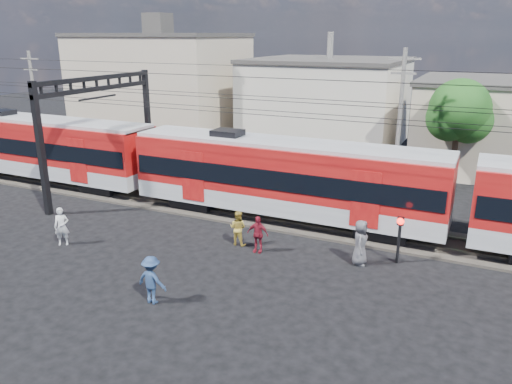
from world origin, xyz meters
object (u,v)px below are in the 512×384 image
pedestrian_a (62,226)px  pedestrian_c (152,280)px  crossing_signal (400,231)px  commuter_train (288,176)px

pedestrian_a → pedestrian_c: pedestrian_c is taller
pedestrian_a → crossing_signal: 14.90m
commuter_train → crossing_signal: 6.66m
pedestrian_c → commuter_train: bearing=-96.0°
commuter_train → pedestrian_a: size_ratio=28.54×
pedestrian_c → crossing_signal: bearing=-134.5°
pedestrian_a → crossing_signal: (14.19, 4.51, 0.55)m
pedestrian_a → pedestrian_c: (6.84, -2.52, 0.01)m
pedestrian_a → commuter_train: bearing=5.3°
commuter_train → crossing_signal: size_ratio=24.34×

